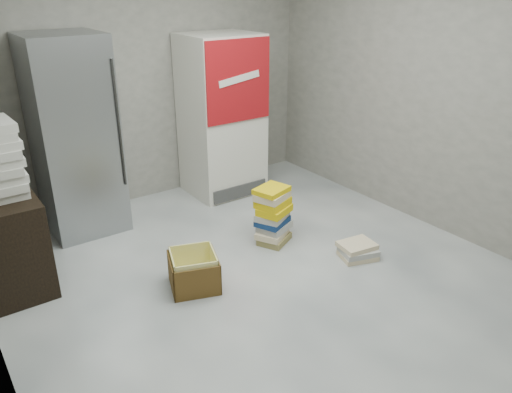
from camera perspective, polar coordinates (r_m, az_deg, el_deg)
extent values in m
plane|color=silver|center=(4.11, 3.33, -11.09)|extent=(5.00, 5.00, 0.00)
cube|color=gray|center=(5.61, -12.87, 13.53)|extent=(4.00, 0.04, 2.80)
cube|color=gray|center=(4.98, 22.42, 11.10)|extent=(0.04, 5.00, 2.80)
cube|color=#9DA1A5|center=(5.09, -20.06, 6.42)|extent=(0.70, 0.70, 1.90)
cylinder|color=#333333|center=(4.81, -15.41, 7.93)|extent=(0.02, 0.02, 1.19)
cube|color=silver|center=(5.73, -3.95, 9.14)|extent=(0.80, 0.70, 1.80)
cube|color=#A21016|center=(5.33, -2.00, 13.03)|extent=(0.78, 0.02, 0.85)
cube|color=white|center=(5.32, -1.91, 13.29)|extent=(0.50, 0.01, 0.14)
cube|color=#3F3F3F|center=(5.70, -1.82, 0.60)|extent=(0.70, 0.02, 0.15)
cube|color=black|center=(4.47, -26.49, -4.73)|extent=(0.50, 0.80, 0.80)
cube|color=olive|center=(4.83, 2.11, -4.85)|extent=(0.38, 0.35, 0.06)
cube|color=beige|center=(4.80, 1.86, -4.19)|extent=(0.38, 0.36, 0.06)
cube|color=#B2AFAA|center=(4.79, 2.13, -3.41)|extent=(0.37, 0.33, 0.07)
cube|color=navy|center=(4.75, 1.89, -2.81)|extent=(0.37, 0.34, 0.06)
cube|color=#B2AFAA|center=(4.73, 1.87, -2.17)|extent=(0.38, 0.35, 0.06)
cube|color=yellow|center=(4.69, 2.11, -1.52)|extent=(0.37, 0.34, 0.07)
cube|color=yellow|center=(4.67, 1.94, -0.67)|extent=(0.37, 0.33, 0.07)
cube|color=beige|center=(4.64, 1.87, 0.10)|extent=(0.37, 0.33, 0.07)
cube|color=yellow|center=(4.61, 1.80, 0.74)|extent=(0.36, 0.32, 0.05)
cube|color=beige|center=(4.66, 11.54, -6.60)|extent=(0.37, 0.33, 0.05)
cube|color=#B2AFAA|center=(4.64, 11.62, -6.08)|extent=(0.37, 0.33, 0.05)
cube|color=beige|center=(4.63, 11.47, -5.48)|extent=(0.34, 0.29, 0.04)
cube|color=yellow|center=(4.22, -7.02, -10.07)|extent=(0.46, 0.46, 0.01)
cube|color=brown|center=(4.31, -7.53, -7.29)|extent=(0.36, 0.14, 0.27)
cube|color=brown|center=(4.00, -6.65, -9.95)|extent=(0.36, 0.14, 0.27)
cube|color=brown|center=(4.13, -9.67, -8.90)|extent=(0.14, 0.36, 0.27)
cube|color=brown|center=(4.18, -4.58, -8.23)|extent=(0.14, 0.36, 0.27)
cube|color=yellow|center=(4.28, -7.51, -7.19)|extent=(0.33, 0.12, 0.31)
cube|color=yellow|center=(4.00, -6.71, -9.60)|extent=(0.33, 0.12, 0.31)
cube|color=yellow|center=(4.12, -9.46, -8.66)|extent=(0.12, 0.33, 0.31)
cube|color=yellow|center=(4.16, -4.81, -8.04)|extent=(0.12, 0.33, 0.31)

